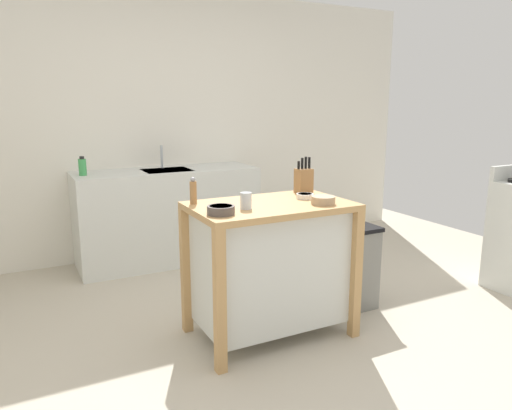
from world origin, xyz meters
name	(u,v)px	position (x,y,z in m)	size (l,w,h in m)	color
ground_plane	(289,345)	(0.00, 0.00, 0.00)	(6.64, 6.64, 0.00)	#BCB29E
wall_back	(171,125)	(0.00, 2.34, 1.30)	(5.64, 0.10, 2.60)	silver
kitchen_island	(270,262)	(-0.03, 0.20, 0.50)	(1.02, 0.63, 0.90)	tan
knife_block	(304,180)	(0.36, 0.42, 0.99)	(0.11, 0.09, 0.25)	#9E7042
bowl_stoneware_deep	(221,210)	(-0.43, 0.06, 0.92)	(0.16, 0.16, 0.05)	#564C47
bowl_ceramic_wide	(323,200)	(0.25, 0.03, 0.92)	(0.15, 0.15, 0.05)	tan
bowl_ceramic_small	(305,196)	(0.25, 0.22, 0.91)	(0.11, 0.11, 0.03)	silver
drinking_cup	(246,201)	(-0.24, 0.12, 0.95)	(0.07, 0.07, 0.10)	silver
pepper_grinder	(193,191)	(-0.47, 0.41, 0.98)	(0.04, 0.04, 0.17)	#9E7042
trash_bin	(351,267)	(0.72, 0.29, 0.32)	(0.36, 0.28, 0.63)	slate
sink_counter	(168,215)	(-0.17, 1.99, 0.45)	(1.71, 0.60, 0.90)	silver
sink_faucet	(162,157)	(-0.17, 2.13, 1.01)	(0.02, 0.02, 0.22)	#B7BCC1
bottle_spray_cleaner	(82,167)	(-0.92, 1.97, 0.97)	(0.07, 0.07, 0.17)	green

